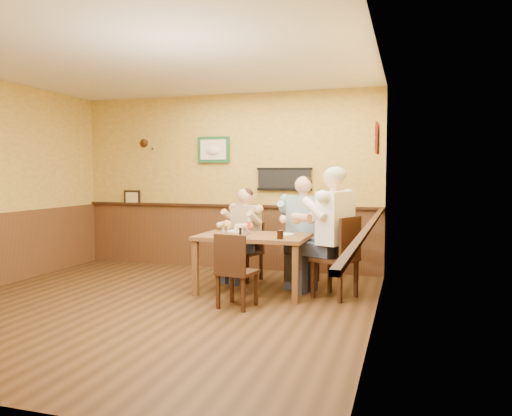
# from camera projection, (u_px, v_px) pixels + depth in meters

# --- Properties ---
(room) EXTENTS (5.02, 5.03, 2.81)m
(room) POSITION_uv_depth(u_px,v_px,m) (167.00, 161.00, 5.77)
(room) COLOR #372210
(room) RESTS_ON ground
(dining_table) EXTENTS (1.40, 0.90, 0.75)m
(dining_table) POSITION_uv_depth(u_px,v_px,m) (253.00, 242.00, 6.41)
(dining_table) COLOR brown
(dining_table) RESTS_ON ground
(chair_back_left) EXTENTS (0.50, 0.50, 0.84)m
(chair_back_left) POSITION_uv_depth(u_px,v_px,m) (246.00, 251.00, 7.17)
(chair_back_left) COLOR #361F11
(chair_back_left) RESTS_ON ground
(chair_back_right) EXTENTS (0.44, 0.44, 0.94)m
(chair_back_right) POSITION_uv_depth(u_px,v_px,m) (303.00, 249.00, 7.00)
(chair_back_right) COLOR #361F11
(chair_back_right) RESTS_ON ground
(chair_right_end) EXTENTS (0.62, 0.62, 1.02)m
(chair_right_end) POSITION_uv_depth(u_px,v_px,m) (335.00, 257.00, 6.15)
(chair_right_end) COLOR #361F11
(chair_right_end) RESTS_ON ground
(chair_near_side) EXTENTS (0.46, 0.46, 0.86)m
(chair_near_side) POSITION_uv_depth(u_px,v_px,m) (237.00, 270.00, 5.71)
(chair_near_side) COLOR #361F11
(chair_near_side) RESTS_ON ground
(diner_tan_shirt) EXTENTS (0.71, 0.71, 1.19)m
(diner_tan_shirt) POSITION_uv_depth(u_px,v_px,m) (246.00, 239.00, 7.15)
(diner_tan_shirt) COLOR #C9B68A
(diner_tan_shirt) RESTS_ON ground
(diner_blue_polo) EXTENTS (0.62, 0.62, 1.35)m
(diner_blue_polo) POSITION_uv_depth(u_px,v_px,m) (303.00, 235.00, 6.99)
(diner_blue_polo) COLOR #7EA1BD
(diner_blue_polo) RESTS_ON ground
(diner_white_elder) EXTENTS (0.88, 0.88, 1.45)m
(diner_white_elder) POSITION_uv_depth(u_px,v_px,m) (335.00, 239.00, 6.13)
(diner_white_elder) COLOR white
(diner_white_elder) RESTS_ON ground
(water_glass_left) EXTENTS (0.09, 0.09, 0.12)m
(water_glass_left) POSITION_uv_depth(u_px,v_px,m) (224.00, 231.00, 6.33)
(water_glass_left) COLOR silver
(water_glass_left) RESTS_ON dining_table
(water_glass_mid) EXTENTS (0.09, 0.09, 0.12)m
(water_glass_mid) POSITION_uv_depth(u_px,v_px,m) (247.00, 233.00, 6.08)
(water_glass_mid) COLOR white
(water_glass_mid) RESTS_ON dining_table
(cola_tumbler) EXTENTS (0.09, 0.09, 0.10)m
(cola_tumbler) POSITION_uv_depth(u_px,v_px,m) (280.00, 235.00, 5.98)
(cola_tumbler) COLOR black
(cola_tumbler) RESTS_ON dining_table
(hot_sauce_bottle) EXTENTS (0.06, 0.06, 0.19)m
(hot_sauce_bottle) POSITION_uv_depth(u_px,v_px,m) (249.00, 227.00, 6.43)
(hot_sauce_bottle) COLOR #CA3F15
(hot_sauce_bottle) RESTS_ON dining_table
(salt_shaker) EXTENTS (0.04, 0.04, 0.08)m
(salt_shaker) POSITION_uv_depth(u_px,v_px,m) (236.00, 230.00, 6.55)
(salt_shaker) COLOR silver
(salt_shaker) RESTS_ON dining_table
(pepper_shaker) EXTENTS (0.05, 0.05, 0.09)m
(pepper_shaker) POSITION_uv_depth(u_px,v_px,m) (240.00, 231.00, 6.42)
(pepper_shaker) COLOR black
(pepper_shaker) RESTS_ON dining_table
(plate_far_left) EXTENTS (0.26, 0.26, 0.02)m
(plate_far_left) POSITION_uv_depth(u_px,v_px,m) (234.00, 231.00, 6.76)
(plate_far_left) COLOR silver
(plate_far_left) RESTS_ON dining_table
(plate_far_right) EXTENTS (0.27, 0.27, 0.02)m
(plate_far_right) POSITION_uv_depth(u_px,v_px,m) (285.00, 234.00, 6.41)
(plate_far_right) COLOR white
(plate_far_right) RESTS_ON dining_table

